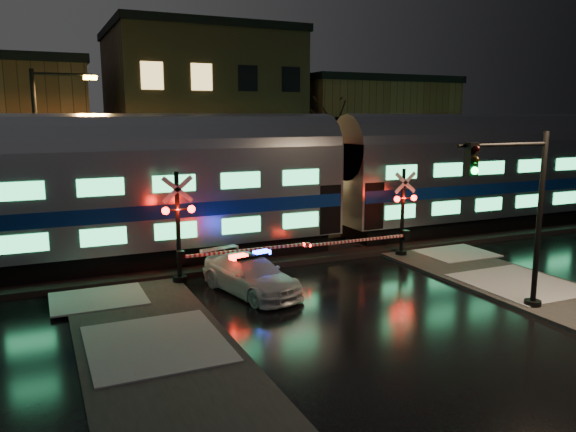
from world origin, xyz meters
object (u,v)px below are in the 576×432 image
object	(u,v)px
crossing_signal_right	(397,222)
crossing_signal_left	(189,238)
police_car	(251,275)
traffic_light	(519,219)
streetlight	(45,150)

from	to	relation	value
crossing_signal_right	crossing_signal_left	world-z (taller)	crossing_signal_left
police_car	crossing_signal_left	size ratio (longest dim) A/B	0.81
traffic_light	streetlight	size ratio (longest dim) A/B	0.70
crossing_signal_right	crossing_signal_left	size ratio (longest dim) A/B	0.93
crossing_signal_left	streetlight	world-z (taller)	streetlight
crossing_signal_right	crossing_signal_left	distance (m)	9.04
police_car	crossing_signal_right	size ratio (longest dim) A/B	0.87
crossing_signal_right	streetlight	world-z (taller)	streetlight
streetlight	crossing_signal_left	bearing A→B (deg)	-56.36
police_car	streetlight	xyz separation A→B (m)	(-6.11, 8.61, 3.96)
crossing_signal_left	traffic_light	world-z (taller)	traffic_light
crossing_signal_right	streetlight	size ratio (longest dim) A/B	0.68
police_car	crossing_signal_right	world-z (taller)	crossing_signal_right
police_car	crossing_signal_right	distance (m)	7.69
crossing_signal_right	streetlight	bearing A→B (deg)	153.60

